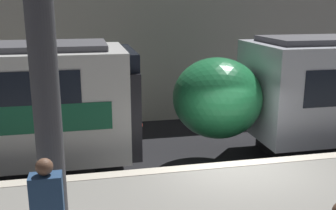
# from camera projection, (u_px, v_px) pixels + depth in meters

# --- Properties ---
(ground_plane) EXTENTS (120.00, 120.00, 0.00)m
(ground_plane) POSITION_uv_depth(u_px,v_px,m) (232.00, 207.00, 8.76)
(ground_plane) COLOR black
(station_rear_barrier) EXTENTS (50.00, 0.15, 4.89)m
(station_rear_barrier) POSITION_uv_depth(u_px,v_px,m) (167.00, 57.00, 14.81)
(station_rear_barrier) COLOR #B2AD9E
(station_rear_barrier) RESTS_ON ground
(support_pillar_near) EXTENTS (0.39, 0.39, 3.60)m
(support_pillar_near) POSITION_uv_depth(u_px,v_px,m) (47.00, 113.00, 5.58)
(support_pillar_near) COLOR #47474C
(support_pillar_near) RESTS_ON platform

